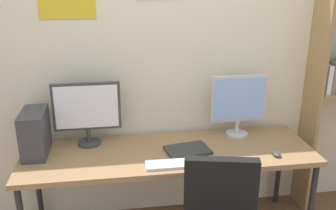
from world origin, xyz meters
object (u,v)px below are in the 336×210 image
desk (169,157)px  pc_tower (35,133)px  keyboard_main (174,164)px  laptop_closed (188,150)px  computer_mouse (276,154)px  monitor_left (87,110)px  monitor_right (239,103)px

desk → pc_tower: (-0.98, 0.10, 0.22)m
keyboard_main → laptop_closed: 0.24m
pc_tower → computer_mouse: pc_tower is taller
monitor_left → pc_tower: size_ratio=1.51×
laptop_closed → computer_mouse: bearing=-25.1°
monitor_left → pc_tower: monitor_left is taller
laptop_closed → desk: bearing=156.6°
desk → computer_mouse: (0.77, -0.20, 0.07)m
monitor_right → desk: bearing=-160.5°
desk → keyboard_main: size_ratio=5.55×
keyboard_main → computer_mouse: computer_mouse is taller
desk → monitor_right: 0.72m
monitor_left → monitor_right: 1.20m
monitor_right → pc_tower: 1.58m
laptop_closed → monitor_left: bearing=151.2°
laptop_closed → monitor_right: bearing=17.2°
monitor_left → keyboard_main: size_ratio=1.30×
pc_tower → keyboard_main: pc_tower is taller
monitor_left → laptop_closed: monitor_left is taller
monitor_left → laptop_closed: bearing=-18.3°
monitor_right → pc_tower: monitor_right is taller
pc_tower → laptop_closed: pc_tower is taller
monitor_left → keyboard_main: bearing=-36.4°
desk → pc_tower: size_ratio=6.44×
computer_mouse → laptop_closed: 0.65m
desk → monitor_left: (-0.60, 0.21, 0.33)m
keyboard_main → monitor_left: bearing=143.6°
desk → laptop_closed: laptop_closed is taller
computer_mouse → laptop_closed: bearing=165.4°
computer_mouse → laptop_closed: size_ratio=0.30×
monitor_left → laptop_closed: (0.74, -0.24, -0.27)m
keyboard_main → laptop_closed: (0.14, 0.20, 0.00)m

